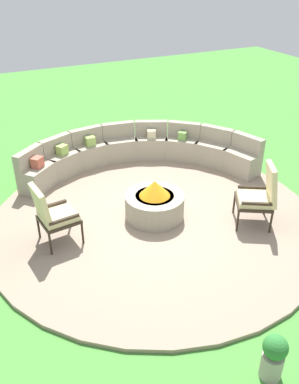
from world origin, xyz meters
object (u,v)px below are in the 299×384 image
Objects in this scene: lounge_chair_front_left at (52,213)px; potted_plant_0 at (274,356)px; curved_stone_bench at (138,153)px; fire_pit at (155,203)px; lounge_chair_front_right at (260,194)px.

potted_plant_0 is at bearing 17.18° from lounge_chair_front_left.
curved_stone_bench is 7.92× the size of potted_plant_0.
fire_pit reaches higher than potted_plant_0.
lounge_chair_front_left is at bearing 104.00° from lounge_chair_front_right.
potted_plant_0 is (-0.26, -3.37, -0.01)m from fire_pit.
lounge_chair_front_left is (-2.33, -1.90, 0.22)m from curved_stone_bench.
potted_plant_0 is at bearing 174.76° from lounge_chair_front_right.
lounge_chair_front_left is 3.72m from potted_plant_0.
lounge_chair_front_left is at bearing 113.79° from potted_plant_0.
fire_pit is at bearing 88.20° from lounge_chair_front_right.
lounge_chair_front_right is 3.00m from potted_plant_0.
fire_pit is 1.73× the size of potted_plant_0.
fire_pit is 1.78m from lounge_chair_front_left.
lounge_chair_front_left is 1.75× the size of potted_plant_0.
lounge_chair_front_right is (3.25, -0.98, 0.02)m from lounge_chair_front_left.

